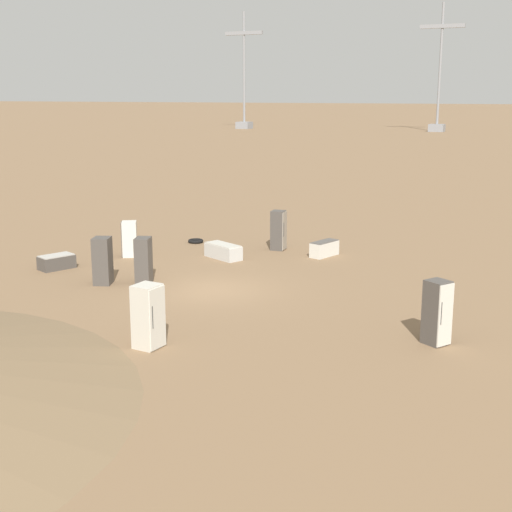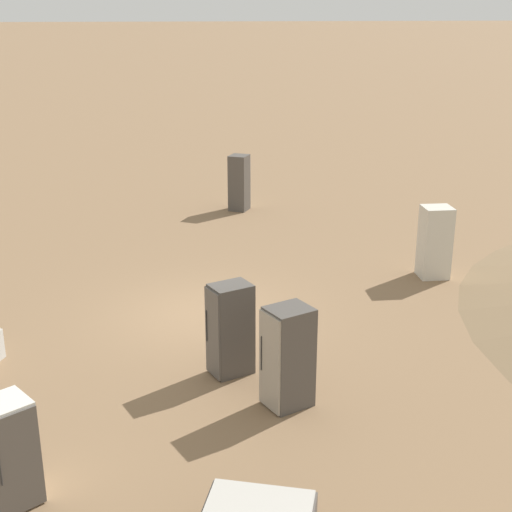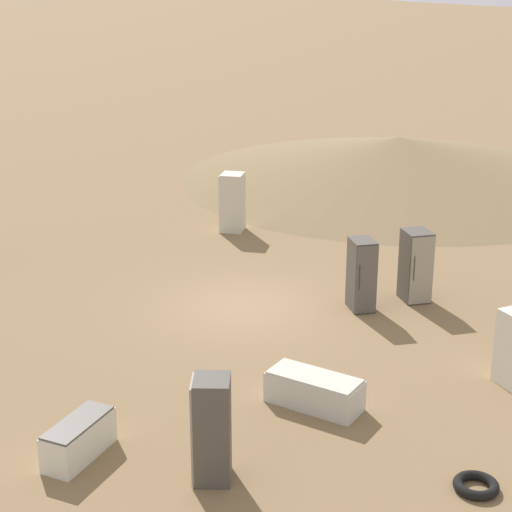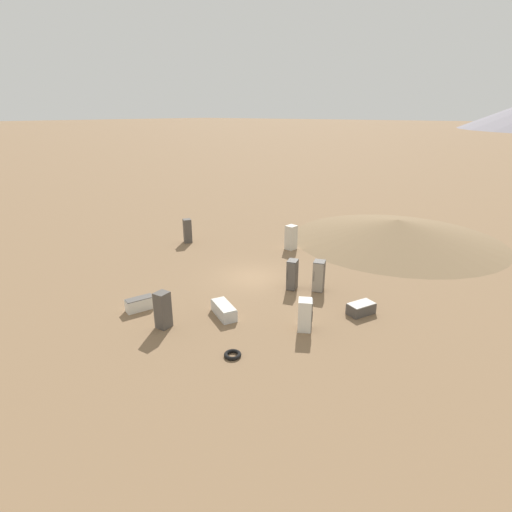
{
  "view_description": "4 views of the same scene",
  "coord_description": "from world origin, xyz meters",
  "px_view_note": "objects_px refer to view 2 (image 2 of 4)",
  "views": [
    {
      "loc": [
        -12.1,
        23.06,
        7.27
      ],
      "look_at": [
        -1.47,
        -0.86,
        1.28
      ],
      "focal_mm": 50.0,
      "sensor_mm": 36.0,
      "label": 1
    },
    {
      "loc": [
        15.05,
        -1.99,
        6.62
      ],
      "look_at": [
        -0.52,
        1.36,
        1.15
      ],
      "focal_mm": 50.0,
      "sensor_mm": 36.0,
      "label": 2
    },
    {
      "loc": [
        2.49,
        -19.92,
        8.3
      ],
      "look_at": [
        0.23,
        0.35,
        1.22
      ],
      "focal_mm": 60.0,
      "sensor_mm": 36.0,
      "label": 3
    },
    {
      "loc": [
        14.75,
        -18.65,
        10.11
      ],
      "look_at": [
        0.5,
        -0.33,
        1.69
      ],
      "focal_mm": 28.0,
      "sensor_mm": 36.0,
      "label": 4
    }
  ],
  "objects_px": {
    "discarded_fridge_4": "(7,454)",
    "discarded_fridge_5": "(239,183)",
    "discarded_fridge_2": "(435,242)",
    "discarded_fridge_7": "(288,357)",
    "discarded_fridge_3": "(230,330)"
  },
  "relations": [
    {
      "from": "discarded_fridge_4",
      "to": "discarded_fridge_5",
      "type": "distance_m",
      "value": 16.1
    },
    {
      "from": "discarded_fridge_2",
      "to": "discarded_fridge_4",
      "type": "height_order",
      "value": "discarded_fridge_2"
    },
    {
      "from": "discarded_fridge_5",
      "to": "discarded_fridge_2",
      "type": "bearing_deg",
      "value": -32.04
    },
    {
      "from": "discarded_fridge_4",
      "to": "discarded_fridge_2",
      "type": "bearing_deg",
      "value": -174.18
    },
    {
      "from": "discarded_fridge_2",
      "to": "discarded_fridge_4",
      "type": "distance_m",
      "value": 12.24
    },
    {
      "from": "discarded_fridge_2",
      "to": "discarded_fridge_5",
      "type": "height_order",
      "value": "discarded_fridge_5"
    },
    {
      "from": "discarded_fridge_5",
      "to": "discarded_fridge_7",
      "type": "relative_size",
      "value": 1.05
    },
    {
      "from": "discarded_fridge_3",
      "to": "discarded_fridge_7",
      "type": "relative_size",
      "value": 0.98
    },
    {
      "from": "discarded_fridge_4",
      "to": "discarded_fridge_3",
      "type": "bearing_deg",
      "value": -170.19
    },
    {
      "from": "discarded_fridge_3",
      "to": "discarded_fridge_4",
      "type": "height_order",
      "value": "discarded_fridge_3"
    },
    {
      "from": "discarded_fridge_5",
      "to": "discarded_fridge_7",
      "type": "xyz_separation_m",
      "value": [
        13.1,
        -1.66,
        -0.04
      ]
    },
    {
      "from": "discarded_fridge_3",
      "to": "discarded_fridge_4",
      "type": "relative_size",
      "value": 1.12
    },
    {
      "from": "discarded_fridge_2",
      "to": "discarded_fridge_7",
      "type": "bearing_deg",
      "value": -128.68
    },
    {
      "from": "discarded_fridge_3",
      "to": "discarded_fridge_5",
      "type": "xyz_separation_m",
      "value": [
        -11.73,
        2.43,
        0.06
      ]
    },
    {
      "from": "discarded_fridge_2",
      "to": "discarded_fridge_4",
      "type": "relative_size",
      "value": 1.17
    }
  ]
}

